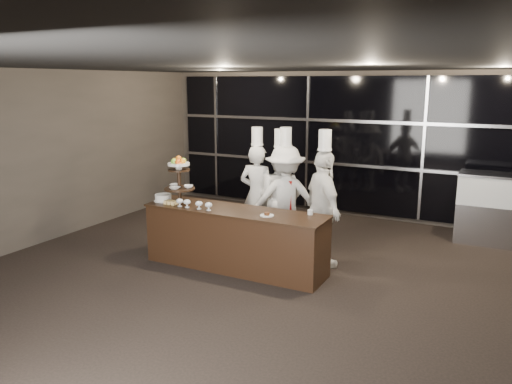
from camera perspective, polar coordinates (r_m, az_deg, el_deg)
The scene contains 14 objects.
room at distance 5.90m, azimuth -0.98°, elevation -0.07°, with size 10.00×10.00×10.00m.
window_wall at distance 10.44m, azimuth 12.08°, elevation 5.18°, with size 8.60×0.10×2.80m.
buffet_counter at distance 7.57m, azimuth -2.40°, elevation -5.35°, with size 2.84×0.74×0.92m.
display_stand at distance 7.88m, azimuth -8.78°, elevation 1.79°, with size 0.48×0.48×0.74m.
compotes at distance 7.55m, azimuth -7.17°, elevation -1.26°, with size 0.63×0.11×0.12m.
layer_cake at distance 8.09m, azimuth -10.56°, elevation -0.64°, with size 0.30×0.30×0.11m.
pastry_squares at distance 7.87m, azimuth -9.69°, elevation -1.18°, with size 0.20×0.13×0.05m.
small_plate at distance 7.08m, azimuth 1.26°, elevation -2.63°, with size 0.20×0.20×0.05m.
chef_cup at distance 7.19m, azimuth 6.23°, elevation -2.31°, with size 0.08×0.08×0.07m, color white.
display_case at distance 9.59m, azimuth 26.14°, elevation -1.43°, with size 1.41×0.61×1.24m.
chef_a at distance 8.59m, azimuth 0.13°, elevation -0.19°, with size 0.66×0.45×2.04m.
chef_b at distance 8.43m, azimuth 2.71°, elevation -0.58°, with size 0.84×0.66×2.03m.
chef_c at distance 8.31m, azimuth 3.33°, elevation -0.68°, with size 1.32×1.16×2.07m.
chef_d at distance 7.60m, azimuth 7.66°, elevation -1.85°, with size 1.04×1.07×2.10m.
Camera 1 is at (2.75, -5.06, 2.78)m, focal length 35.00 mm.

